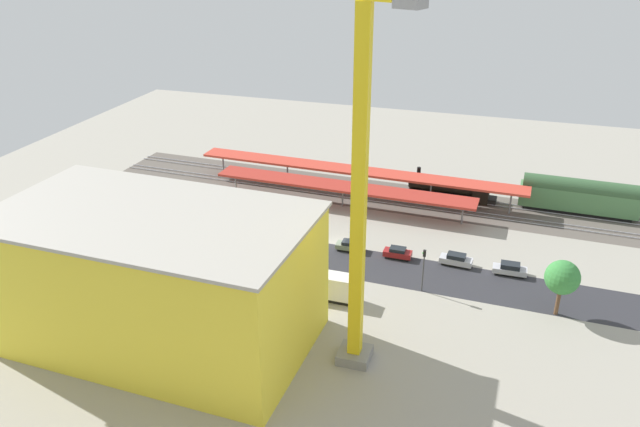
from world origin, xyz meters
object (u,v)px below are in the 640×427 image
object	(u,v)px
parked_car_3	(350,246)
parked_car_2	(398,253)
parked_car_0	(510,269)
tower_crane	(350,167)
street_tree_0	(562,278)
platform_canopy_near	(343,187)
box_truck_0	(151,250)
passenger_coach	(579,195)
construction_building	(157,280)
street_tree_1	(161,217)
street_tree_2	(240,226)
box_truck_1	(316,284)
parked_car_5	(254,233)
traffic_light	(424,264)
parked_car_4	(298,237)
platform_canopy_far	(357,171)
locomotive	(453,189)
parked_car_1	(456,260)

from	to	relation	value
parked_car_3	parked_car_2	bearing A→B (deg)	178.87
parked_car_0	tower_crane	bearing A→B (deg)	55.13
parked_car_0	street_tree_0	distance (m)	11.37
street_tree_0	platform_canopy_near	bearing A→B (deg)	-34.36
parked_car_3	box_truck_0	xyz separation A→B (m)	(26.92, 11.82, 0.95)
passenger_coach	tower_crane	bearing A→B (deg)	61.17
parked_car_2	box_truck_0	size ratio (longest dim) A/B	0.44
street_tree_0	parked_car_3	bearing A→B (deg)	-16.44
construction_building	street_tree_1	xyz separation A→B (m)	(11.48, -19.93, -2.65)
construction_building	street_tree_0	world-z (taller)	construction_building
construction_building	street_tree_2	distance (m)	20.15
parked_car_0	box_truck_1	bearing A→B (deg)	29.26
construction_building	street_tree_2	xyz separation A→B (m)	(-1.27, -19.98, -2.29)
street_tree_1	street_tree_2	size ratio (longest dim) A/B	0.87
parked_car_0	box_truck_1	size ratio (longest dim) A/B	0.47
parked_car_5	box_truck_1	xyz separation A→B (m)	(-14.67, 13.44, 1.03)
platform_canopy_near	parked_car_3	bearing A→B (deg)	109.85
parked_car_0	traffic_light	size ratio (longest dim) A/B	0.76
parked_car_4	parked_car_2	bearing A→B (deg)	178.45
construction_building	box_truck_1	size ratio (longest dim) A/B	3.50
parked_car_5	street_tree_1	size ratio (longest dim) A/B	0.58
parked_car_0	parked_car_3	size ratio (longest dim) A/B	1.09
parked_car_3	street_tree_2	size ratio (longest dim) A/B	0.51
box_truck_0	street_tree_1	distance (m)	5.37
parked_car_5	tower_crane	distance (m)	39.62
box_truck_1	traffic_light	bearing A→B (deg)	-157.50
passenger_coach	street_tree_0	xyz separation A→B (m)	(4.14, 33.45, 2.13)
platform_canopy_far	locomotive	xyz separation A→B (m)	(-17.10, -2.80, -2.50)
locomotive	parked_car_1	world-z (taller)	locomotive
tower_crane	box_truck_1	distance (m)	24.97
street_tree_2	box_truck_1	bearing A→B (deg)	156.05
construction_building	platform_canopy_far	bearing A→B (deg)	-100.30
passenger_coach	construction_building	xyz separation A→B (m)	(49.08, 52.57, 4.68)
platform_canopy_far	box_truck_1	distance (m)	36.03
parked_car_2	tower_crane	bearing A→B (deg)	87.33
platform_canopy_near	construction_building	bearing A→B (deg)	76.56
street_tree_0	street_tree_2	bearing A→B (deg)	-1.12
parked_car_3	traffic_light	distance (m)	15.11
passenger_coach	parked_car_5	distance (m)	55.19
platform_canopy_far	box_truck_1	xyz separation A→B (m)	(-3.73, 35.74, -2.53)
traffic_light	parked_car_2	bearing A→B (deg)	-58.90
locomotive	parked_car_5	xyz separation A→B (m)	(28.05, 25.10, -1.06)
locomotive	street_tree_1	size ratio (longest dim) A/B	2.13
box_truck_0	street_tree_2	world-z (taller)	street_tree_2
street_tree_1	tower_crane	bearing A→B (deg)	153.10
platform_canopy_near	locomotive	xyz separation A→B (m)	(-17.80, -9.73, -1.99)
box_truck_1	traffic_light	size ratio (longest dim) A/B	1.61
parked_car_3	street_tree_0	distance (m)	30.85
parked_car_5	traffic_light	world-z (taller)	traffic_light
parked_car_2	box_truck_0	bearing A→B (deg)	18.85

